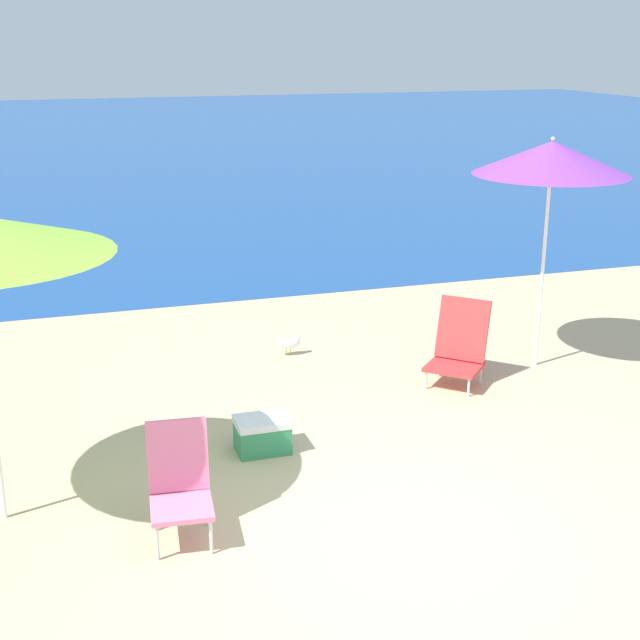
# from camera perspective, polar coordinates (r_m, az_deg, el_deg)

# --- Properties ---
(ground_plane) EXTENTS (60.00, 60.00, 0.00)m
(ground_plane) POSITION_cam_1_polar(r_m,az_deg,el_deg) (6.43, 5.01, -13.54)
(ground_plane) COLOR #C6B284
(sea_water) EXTENTS (60.00, 40.00, 0.01)m
(sea_water) POSITION_cam_1_polar(r_m,az_deg,el_deg) (31.24, -13.77, 11.21)
(sea_water) COLOR #19478C
(sea_water) RESTS_ON ground
(beach_umbrella_purple) EXTENTS (1.55, 1.55, 2.38)m
(beach_umbrella_purple) POSITION_cam_1_polar(r_m,az_deg,el_deg) (9.20, 14.60, 9.99)
(beach_umbrella_purple) COLOR white
(beach_umbrella_purple) RESTS_ON ground
(beach_chair_red) EXTENTS (0.76, 0.76, 0.84)m
(beach_chair_red) POSITION_cam_1_polar(r_m,az_deg,el_deg) (8.95, 8.89, -1.62)
(beach_chair_red) COLOR silver
(beach_chair_red) RESTS_ON ground
(beach_chair_pink) EXTENTS (0.47, 0.54, 0.81)m
(beach_chair_pink) POSITION_cam_1_polar(r_m,az_deg,el_deg) (6.29, -8.98, -10.11)
(beach_chair_pink) COLOR silver
(beach_chair_pink) RESTS_ON ground
(cooler_box) EXTENTS (0.45, 0.33, 0.30)m
(cooler_box) POSITION_cam_1_polar(r_m,az_deg,el_deg) (7.51, -3.71, -7.32)
(cooler_box) COLOR #338C59
(cooler_box) RESTS_ON ground
(seagull) EXTENTS (0.27, 0.11, 0.23)m
(seagull) POSITION_cam_1_polar(r_m,az_deg,el_deg) (9.68, -1.98, -1.47)
(seagull) COLOR gold
(seagull) RESTS_ON ground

